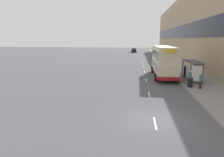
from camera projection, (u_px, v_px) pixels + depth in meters
name	position (u px, v px, depth m)	size (l,w,h in m)	color
ground_plane	(155.00, 120.00, 13.27)	(220.00, 220.00, 0.00)	#515156
pavement	(168.00, 60.00, 49.91)	(5.00, 93.00, 0.14)	gray
terrace_facade	(187.00, 28.00, 47.91)	(3.10, 93.00, 15.52)	tan
lane_mark_0	(155.00, 123.00, 12.82)	(0.12, 2.00, 0.01)	silver
lane_mark_1	(149.00, 94.00, 19.49)	(0.12, 2.00, 0.01)	silver
lane_mark_2	(146.00, 80.00, 26.16)	(0.12, 2.00, 0.01)	silver
lane_mark_3	(144.00, 72.00, 32.83)	(0.12, 2.00, 0.01)	silver
lane_mark_4	(143.00, 66.00, 39.50)	(0.12, 2.00, 0.01)	silver
lane_mark_5	(143.00, 62.00, 46.16)	(0.12, 2.00, 0.01)	silver
bus_shelter	(195.00, 67.00, 24.43)	(1.60, 4.20, 2.48)	#4C4C51
double_decker_bus_near	(164.00, 61.00, 27.97)	(2.85, 10.35, 4.30)	beige
car_0	(134.00, 50.00, 78.17)	(2.06, 4.18, 1.67)	black
pedestrian_at_shelter	(201.00, 81.00, 20.96)	(0.33, 0.33, 1.67)	#23232D
pedestrian_1	(185.00, 71.00, 27.42)	(0.32, 0.32, 1.61)	#23232D
pedestrian_2	(190.00, 78.00, 21.99)	(0.35, 0.35, 1.78)	#23232D
pedestrian_3	(198.00, 72.00, 26.71)	(0.33, 0.33, 1.66)	#23232D
litter_bin	(190.00, 82.00, 21.71)	(0.55, 0.55, 1.05)	black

